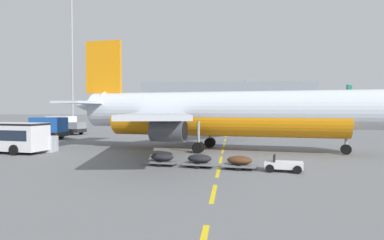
% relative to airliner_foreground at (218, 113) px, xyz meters
% --- Properties ---
extents(ground, '(400.00, 400.00, 0.00)m').
position_rel_airliner_foreground_xyz_m(ground, '(22.54, 19.60, -3.95)').
color(ground, slate).
extents(apron_paint_markings, '(8.00, 98.59, 0.01)m').
position_rel_airliner_foreground_xyz_m(apron_paint_markings, '(0.54, 18.30, -3.95)').
color(apron_paint_markings, yellow).
rests_on(apron_paint_markings, ground).
extents(airliner_foreground, '(34.76, 34.19, 12.20)m').
position_rel_airliner_foreground_xyz_m(airliner_foreground, '(0.00, 0.00, 0.00)').
color(airliner_foreground, silver).
rests_on(airliner_foreground, ground).
extents(airliner_mid_left, '(26.77, 28.73, 10.99)m').
position_rel_airliner_foreground_xyz_m(airliner_mid_left, '(26.80, 53.34, -0.39)').
color(airliner_mid_left, silver).
rests_on(airliner_mid_left, ground).
extents(catering_truck, '(7.39, 4.27, 3.14)m').
position_rel_airliner_foreground_xyz_m(catering_truck, '(-27.07, 19.84, -2.30)').
color(catering_truck, black).
rests_on(catering_truck, ground).
extents(fuel_service_truck, '(7.03, 2.74, 3.14)m').
position_rel_airliner_foreground_xyz_m(fuel_service_truck, '(-25.55, 10.59, -2.30)').
color(fuel_service_truck, black).
rests_on(fuel_service_truck, ground).
extents(baggage_train, '(11.68, 3.45, 1.14)m').
position_rel_airliner_foreground_xyz_m(baggage_train, '(0.59, -10.92, -3.42)').
color(baggage_train, silver).
rests_on(baggage_train, ground).
extents(uld_cargo_container, '(1.71, 1.67, 1.60)m').
position_rel_airliner_foreground_xyz_m(uld_cargo_container, '(-17.21, -3.17, -3.15)').
color(uld_cargo_container, '#B7BCC6').
rests_on(uld_cargo_container, ground).
extents(apron_light_mast_near, '(1.80, 1.80, 28.79)m').
position_rel_airliner_foreground_xyz_m(apron_light_mast_near, '(-31.18, 31.47, 13.65)').
color(apron_light_mast_near, slate).
rests_on(apron_light_mast_near, ground).
extents(terminal_satellite, '(70.70, 24.04, 16.87)m').
position_rel_airliner_foreground_xyz_m(terminal_satellite, '(-0.54, 114.14, 3.70)').
color(terminal_satellite, gray).
rests_on(terminal_satellite, ground).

